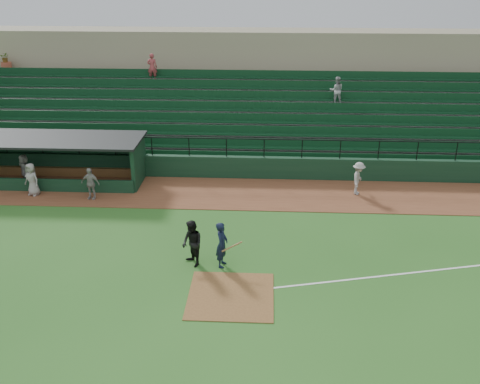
{
  "coord_description": "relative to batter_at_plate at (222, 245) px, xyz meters",
  "views": [
    {
      "loc": [
        1.18,
        -16.97,
        10.93
      ],
      "look_at": [
        0.0,
        5.0,
        1.4
      ],
      "focal_mm": 40.5,
      "sensor_mm": 36.0,
      "label": 1
    }
  ],
  "objects": [
    {
      "name": "home_plate_dirt",
      "position": [
        0.48,
        -2.05,
        -0.9
      ],
      "size": [
        3.0,
        3.0,
        0.03
      ],
      "primitive_type": "cube",
      "color": "brown",
      "rests_on": "ground"
    },
    {
      "name": "ground",
      "position": [
        0.48,
        -1.05,
        -0.92
      ],
      "size": [
        90.0,
        90.0,
        0.0
      ],
      "primitive_type": "plane",
      "color": "#285C1D",
      "rests_on": "ground"
    },
    {
      "name": "dugout",
      "position": [
        -9.27,
        8.51,
        0.41
      ],
      "size": [
        8.9,
        3.2,
        2.42
      ],
      "color": "black",
      "rests_on": "ground"
    },
    {
      "name": "runner",
      "position": [
        6.2,
        7.2,
        -0.05
      ],
      "size": [
        0.93,
        1.22,
        1.67
      ],
      "primitive_type": "imported",
      "rotation": [
        0.0,
        0.0,
        1.25
      ],
      "color": "#A49E99",
      "rests_on": "warning_track"
    },
    {
      "name": "umpire",
      "position": [
        -1.14,
        0.0,
        0.01
      ],
      "size": [
        1.1,
        1.14,
        1.85
      ],
      "primitive_type": "imported",
      "rotation": [
        0.0,
        0.0,
        -0.94
      ],
      "color": "black",
      "rests_on": "ground"
    },
    {
      "name": "warning_track",
      "position": [
        0.48,
        6.95,
        -0.9
      ],
      "size": [
        40.0,
        4.0,
        0.03
      ],
      "primitive_type": "cube",
      "color": "brown",
      "rests_on": "ground"
    },
    {
      "name": "dugout_player_a",
      "position": [
        -6.95,
        5.92,
        -0.08
      ],
      "size": [
        0.99,
        0.53,
        1.61
      ],
      "primitive_type": "imported",
      "rotation": [
        0.0,
        0.0,
        -0.15
      ],
      "color": "gray",
      "rests_on": "warning_track"
    },
    {
      "name": "stadium_structure",
      "position": [
        0.48,
        15.41,
        1.38
      ],
      "size": [
        38.0,
        13.08,
        6.4
      ],
      "color": "black",
      "rests_on": "ground"
    },
    {
      "name": "dugout_player_c",
      "position": [
        -10.98,
        7.73,
        -0.09
      ],
      "size": [
        1.44,
        1.31,
        1.59
      ],
      "primitive_type": "imported",
      "rotation": [
        0.0,
        0.0,
        2.45
      ],
      "color": "gray",
      "rests_on": "warning_track"
    },
    {
      "name": "dugout_player_b",
      "position": [
        -9.99,
        6.23,
        -0.06
      ],
      "size": [
        0.95,
        0.8,
        1.66
      ],
      "primitive_type": "imported",
      "rotation": [
        0.0,
        0.0,
        -0.39
      ],
      "color": "#9F9994",
      "rests_on": "warning_track"
    },
    {
      "name": "batter_at_plate",
      "position": [
        0.0,
        0.0,
        0.0
      ],
      "size": [
        1.06,
        0.73,
        1.84
      ],
      "color": "black",
      "rests_on": "ground"
    },
    {
      "name": "foul_line",
      "position": [
        8.48,
        0.15,
        -0.91
      ],
      "size": [
        17.49,
        4.44,
        0.01
      ],
      "primitive_type": "cube",
      "rotation": [
        0.0,
        0.0,
        0.24
      ],
      "color": "white",
      "rests_on": "ground"
    }
  ]
}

